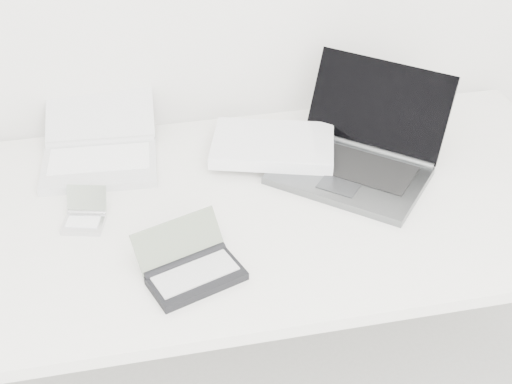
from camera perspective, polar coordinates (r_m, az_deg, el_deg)
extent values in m
cube|color=white|center=(1.69, 0.72, -1.14)|extent=(1.60, 0.80, 0.03)
cylinder|color=silver|center=(2.40, 16.55, -0.82)|extent=(0.04, 0.04, 0.70)
cube|color=#595B5E|center=(1.76, 7.44, 1.30)|extent=(0.43, 0.42, 0.02)
cube|color=black|center=(1.78, 7.89, 2.14)|extent=(0.31, 0.29, 0.00)
cube|color=black|center=(1.84, 9.79, 6.86)|extent=(0.34, 0.31, 0.21)
cylinder|color=#595B5E|center=(1.85, 8.92, 3.43)|extent=(0.28, 0.24, 0.02)
cube|color=#343639|center=(1.71, 6.62, 0.49)|extent=(0.11, 0.11, 0.00)
cube|color=white|center=(1.81, 1.37, 3.75)|extent=(0.35, 0.28, 0.03)
cube|color=white|center=(1.81, 1.38, 4.19)|extent=(0.34, 0.28, 0.00)
cube|color=silver|center=(1.82, -12.40, 2.00)|extent=(0.29, 0.21, 0.02)
cube|color=white|center=(1.83, -12.43, 2.63)|extent=(0.26, 0.13, 0.00)
cube|color=silver|center=(1.95, -12.37, 6.08)|extent=(0.29, 0.18, 0.08)
cylinder|color=silver|center=(1.89, -12.33, 3.87)|extent=(0.28, 0.04, 0.02)
cube|color=silver|center=(1.65, -13.63, -2.53)|extent=(0.10, 0.09, 0.01)
cube|color=silver|center=(1.64, -13.67, -2.32)|extent=(0.08, 0.05, 0.00)
cube|color=#95A194|center=(1.66, -13.39, -0.51)|extent=(0.09, 0.05, 0.06)
cylinder|color=silver|center=(1.67, -13.39, -1.63)|extent=(0.09, 0.03, 0.01)
cube|color=black|center=(1.47, -4.76, -6.93)|extent=(0.21, 0.16, 0.02)
cube|color=#A5A5A5|center=(1.46, -4.87, -6.51)|extent=(0.18, 0.12, 0.00)
cube|color=slate|center=(1.49, -6.25, -3.86)|extent=(0.20, 0.12, 0.08)
cylinder|color=black|center=(1.49, -5.67, -5.55)|extent=(0.18, 0.08, 0.02)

